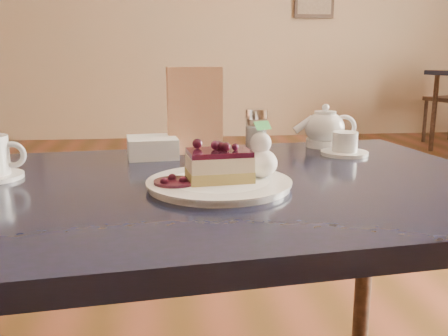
{
  "coord_description": "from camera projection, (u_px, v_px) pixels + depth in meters",
  "views": [
    {
      "loc": [
        0.09,
        -0.68,
        0.9
      ],
      "look_at": [
        0.19,
        0.09,
        0.73
      ],
      "focal_mm": 40.0,
      "sensor_mm": 36.0,
      "label": 1
    }
  ],
  "objects": [
    {
      "name": "main_table",
      "position": [
        214.0,
        218.0,
        0.92
      ],
      "size": [
        1.15,
        0.83,
        0.68
      ],
      "rotation": [
        0.0,
        0.0,
        0.1
      ],
      "color": "black",
      "rests_on": "ground"
    },
    {
      "name": "tea_set",
      "position": [
        328.0,
        133.0,
        1.23
      ],
      "size": [
        0.16,
        0.21,
        0.1
      ],
      "color": "white",
      "rests_on": "main_table"
    },
    {
      "name": "napkin_stack",
      "position": [
        152.0,
        147.0,
        1.12
      ],
      "size": [
        0.12,
        0.12,
        0.05
      ],
      "primitive_type": "cube",
      "rotation": [
        0.0,
        0.0,
        0.1
      ],
      "color": "white",
      "rests_on": "main_table"
    },
    {
      "name": "whipped_cream",
      "position": [
        260.0,
        163.0,
        0.88
      ],
      "size": [
        0.06,
        0.06,
        0.05
      ],
      "color": "white",
      "rests_on": "dessert_plate"
    },
    {
      "name": "sugar_shaker",
      "position": [
        256.0,
        129.0,
        1.2
      ],
      "size": [
        0.05,
        0.05,
        0.1
      ],
      "color": "white",
      "rests_on": "main_table"
    },
    {
      "name": "berry_sauce",
      "position": [
        175.0,
        182.0,
        0.84
      ],
      "size": [
        0.07,
        0.07,
        0.01
      ],
      "primitive_type": "cylinder",
      "color": "#32081A",
      "rests_on": "dessert_plate"
    },
    {
      "name": "cheesecake_slice",
      "position": [
        219.0,
        166.0,
        0.86
      ],
      "size": [
        0.12,
        0.09,
        0.05
      ],
      "rotation": [
        0.0,
        0.0,
        0.1
      ],
      "color": "#B39A48",
      "rests_on": "dessert_plate"
    },
    {
      "name": "menu_card",
      "position": [
        195.0,
        111.0,
        1.15
      ],
      "size": [
        0.13,
        0.04,
        0.2
      ],
      "primitive_type": "cube",
      "rotation": [
        0.0,
        0.0,
        0.1
      ],
      "color": "beige",
      "rests_on": "main_table"
    },
    {
      "name": "dessert_plate",
      "position": [
        219.0,
        184.0,
        0.86
      ],
      "size": [
        0.24,
        0.24,
        0.01
      ],
      "primitive_type": "cylinder",
      "color": "white",
      "rests_on": "main_table"
    }
  ]
}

